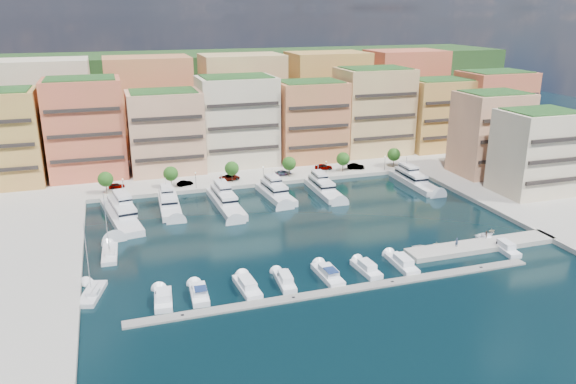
% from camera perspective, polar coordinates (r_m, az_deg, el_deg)
% --- Properties ---
extents(ground, '(400.00, 400.00, 0.00)m').
position_cam_1_polar(ground, '(122.37, 1.42, -3.48)').
color(ground, black).
rests_on(ground, ground).
extents(north_quay, '(220.00, 64.00, 2.00)m').
position_cam_1_polar(north_quay, '(179.20, -5.16, 3.51)').
color(north_quay, '#9E998E').
rests_on(north_quay, ground).
extents(east_quay, '(34.00, 76.00, 2.00)m').
position_cam_1_polar(east_quay, '(147.90, 25.85, -1.48)').
color(east_quay, '#9E998E').
rests_on(east_quay, ground).
extents(hillside, '(240.00, 40.00, 58.00)m').
position_cam_1_polar(hillside, '(225.08, -7.94, 6.43)').
color(hillside, '#1F3D19').
rests_on(hillside, ground).
extents(south_pontoon, '(72.00, 2.20, 0.35)m').
position_cam_1_polar(south_pontoon, '(96.04, 5.73, -9.96)').
color(south_pontoon, gray).
rests_on(south_pontoon, ground).
extents(finger_pier, '(32.00, 5.00, 2.00)m').
position_cam_1_polar(finger_pier, '(117.98, 19.06, -5.38)').
color(finger_pier, '#9E998E').
rests_on(finger_pier, ground).
extents(apartment_1, '(20.00, 16.50, 26.80)m').
position_cam_1_polar(apartment_1, '(162.28, -19.88, 6.14)').
color(apartment_1, '#D05745').
rests_on(apartment_1, north_quay).
extents(apartment_2, '(20.00, 15.50, 22.80)m').
position_cam_1_polar(apartment_2, '(161.29, -12.34, 6.01)').
color(apartment_2, '#E9AB82').
rests_on(apartment_2, north_quay).
extents(apartment_3, '(22.00, 16.50, 25.80)m').
position_cam_1_polar(apartment_3, '(166.20, -5.19, 7.24)').
color(apartment_3, beige).
rests_on(apartment_3, north_quay).
extents(apartment_4, '(20.00, 15.50, 23.80)m').
position_cam_1_polar(apartment_4, '(170.64, 2.25, 7.24)').
color(apartment_4, '#B87D45').
rests_on(apartment_4, north_quay).
extents(apartment_5, '(22.00, 16.50, 26.80)m').
position_cam_1_polar(apartment_5, '(180.81, 8.66, 8.15)').
color(apartment_5, '#DDC175').
rests_on(apartment_5, north_quay).
extents(apartment_6, '(20.00, 15.50, 22.80)m').
position_cam_1_polar(apartment_6, '(190.23, 14.90, 7.63)').
color(apartment_6, '#BC7D45').
rests_on(apartment_6, north_quay).
extents(apartment_7, '(22.00, 16.50, 24.80)m').
position_cam_1_polar(apartment_7, '(199.95, 20.12, 7.92)').
color(apartment_7, '#D05745').
rests_on(apartment_7, north_quay).
extents(apartment_east_a, '(18.00, 14.50, 22.80)m').
position_cam_1_polar(apartment_east_a, '(165.08, 19.87, 5.62)').
color(apartment_east_a, '#E9AB82').
rests_on(apartment_east_a, east_quay).
extents(apartment_east_b, '(18.00, 14.50, 20.80)m').
position_cam_1_polar(apartment_east_b, '(151.87, 23.90, 3.73)').
color(apartment_east_b, beige).
rests_on(apartment_east_b, east_quay).
extents(backblock_0, '(26.00, 18.00, 30.00)m').
position_cam_1_polar(backblock_0, '(184.33, -23.25, 7.62)').
color(backblock_0, beige).
rests_on(backblock_0, north_quay).
extents(backblock_1, '(26.00, 18.00, 30.00)m').
position_cam_1_polar(backblock_1, '(184.00, -13.86, 8.54)').
color(backblock_1, '#B87D45').
rests_on(backblock_1, north_quay).
extents(backblock_2, '(26.00, 18.00, 30.00)m').
position_cam_1_polar(backblock_2, '(188.51, -4.64, 9.23)').
color(backblock_2, '#DDC175').
rests_on(backblock_2, north_quay).
extents(backblock_3, '(26.00, 18.00, 30.00)m').
position_cam_1_polar(backblock_3, '(197.52, 3.97, 9.65)').
color(backblock_3, '#BC7D45').
rests_on(backblock_3, north_quay).
extents(backblock_4, '(26.00, 18.00, 30.00)m').
position_cam_1_polar(backblock_4, '(210.45, 11.69, 9.85)').
color(backblock_4, '#D05745').
rests_on(backblock_4, north_quay).
extents(tree_0, '(3.80, 3.80, 5.65)m').
position_cam_1_polar(tree_0, '(146.41, -18.05, 1.24)').
color(tree_0, '#473323').
rests_on(tree_0, north_quay).
extents(tree_1, '(3.80, 3.80, 5.65)m').
position_cam_1_polar(tree_1, '(147.07, -11.83, 1.84)').
color(tree_1, '#473323').
rests_on(tree_1, north_quay).
extents(tree_2, '(3.80, 3.80, 5.65)m').
position_cam_1_polar(tree_2, '(149.44, -5.73, 2.40)').
color(tree_2, '#473323').
rests_on(tree_2, north_quay).
extents(tree_3, '(3.80, 3.80, 5.65)m').
position_cam_1_polar(tree_3, '(153.45, 0.11, 2.91)').
color(tree_3, '#473323').
rests_on(tree_3, north_quay).
extents(tree_4, '(3.80, 3.80, 5.65)m').
position_cam_1_polar(tree_4, '(158.98, 5.61, 3.37)').
color(tree_4, '#473323').
rests_on(tree_4, north_quay).
extents(tree_5, '(3.80, 3.80, 5.65)m').
position_cam_1_polar(tree_5, '(165.87, 10.71, 3.76)').
color(tree_5, '#473323').
rests_on(tree_5, north_quay).
extents(lamppost_0, '(0.30, 0.30, 4.20)m').
position_cam_1_polar(lamppost_0, '(144.46, -16.42, 0.79)').
color(lamppost_0, black).
rests_on(lamppost_0, north_quay).
extents(lamppost_1, '(0.30, 0.30, 4.20)m').
position_cam_1_polar(lamppost_1, '(145.82, -9.36, 1.47)').
color(lamppost_1, black).
rests_on(lamppost_1, north_quay).
extents(lamppost_2, '(0.30, 0.30, 4.20)m').
position_cam_1_polar(lamppost_2, '(149.36, -2.53, 2.10)').
color(lamppost_2, black).
rests_on(lamppost_2, north_quay).
extents(lamppost_3, '(0.30, 0.30, 4.20)m').
position_cam_1_polar(lamppost_3, '(154.91, 3.90, 2.66)').
color(lamppost_3, black).
rests_on(lamppost_3, north_quay).
extents(lamppost_4, '(0.30, 0.30, 4.20)m').
position_cam_1_polar(lamppost_4, '(162.29, 9.82, 3.16)').
color(lamppost_4, black).
rests_on(lamppost_4, north_quay).
extents(yacht_0, '(8.88, 25.54, 7.30)m').
position_cam_1_polar(yacht_0, '(132.25, -16.63, -2.02)').
color(yacht_0, silver).
rests_on(yacht_0, ground).
extents(yacht_1, '(5.25, 18.46, 7.30)m').
position_cam_1_polar(yacht_1, '(135.69, -11.98, -1.18)').
color(yacht_1, silver).
rests_on(yacht_1, ground).
extents(yacht_2, '(5.48, 22.95, 7.30)m').
position_cam_1_polar(yacht_2, '(135.53, -6.44, -0.86)').
color(yacht_2, silver).
rests_on(yacht_2, ground).
extents(yacht_3, '(6.20, 17.64, 7.30)m').
position_cam_1_polar(yacht_3, '(140.87, -1.35, -0.00)').
color(yacht_3, silver).
rests_on(yacht_3, ground).
extents(yacht_4, '(4.88, 18.54, 7.30)m').
position_cam_1_polar(yacht_4, '(144.37, 3.59, 0.37)').
color(yacht_4, silver).
rests_on(yacht_4, ground).
extents(yacht_6, '(5.13, 20.57, 7.30)m').
position_cam_1_polar(yacht_6, '(154.54, 12.61, 1.21)').
color(yacht_6, silver).
rests_on(yacht_6, ground).
extents(cruiser_0, '(3.42, 7.62, 2.55)m').
position_cam_1_polar(cruiser_0, '(94.07, -12.55, -10.60)').
color(cruiser_0, white).
rests_on(cruiser_0, ground).
extents(cruiser_1, '(3.11, 7.53, 2.66)m').
position_cam_1_polar(cruiser_1, '(94.58, -9.01, -10.19)').
color(cruiser_1, white).
rests_on(cruiser_1, ground).
extents(cruiser_2, '(3.38, 8.73, 2.55)m').
position_cam_1_polar(cruiser_2, '(95.91, -4.16, -9.59)').
color(cruiser_2, white).
rests_on(cruiser_2, ground).
extents(cruiser_3, '(2.87, 8.04, 2.55)m').
position_cam_1_polar(cruiser_3, '(97.49, -0.32, -9.05)').
color(cruiser_3, white).
rests_on(cruiser_3, ground).
extents(cruiser_4, '(3.20, 8.99, 2.66)m').
position_cam_1_polar(cruiser_4, '(99.89, 4.08, -8.38)').
color(cruiser_4, white).
rests_on(cruiser_4, ground).
extents(cruiser_5, '(3.13, 7.77, 2.55)m').
position_cam_1_polar(cruiser_5, '(102.71, 7.96, -7.75)').
color(cruiser_5, white).
rests_on(cruiser_5, ground).
extents(cruiser_6, '(2.98, 8.91, 2.55)m').
position_cam_1_polar(cruiser_6, '(105.83, 11.51, -7.14)').
color(cruiser_6, white).
rests_on(cruiser_6, ground).
extents(cruiser_9, '(3.06, 8.17, 2.55)m').
position_cam_1_polar(cruiser_9, '(117.88, 21.13, -5.35)').
color(cruiser_9, white).
rests_on(cruiser_9, ground).
extents(sailboat_1, '(3.26, 9.57, 13.20)m').
position_cam_1_polar(sailboat_1, '(113.12, -17.65, -6.09)').
color(sailboat_1, silver).
rests_on(sailboat_1, ground).
extents(sailboat_0, '(4.99, 8.79, 13.20)m').
position_cam_1_polar(sailboat_0, '(99.20, -19.26, -9.80)').
color(sailboat_0, silver).
rests_on(sailboat_0, ground).
extents(tender_3, '(1.57, 1.36, 0.82)m').
position_cam_1_polar(tender_3, '(126.46, 20.00, -3.69)').
color(tender_3, beige).
rests_on(tender_3, ground).
extents(tender_1, '(1.82, 1.63, 0.87)m').
position_cam_1_polar(tender_1, '(116.20, 14.89, -5.10)').
color(tender_1, '#C0B693').
rests_on(tender_1, ground).
extents(tender_2, '(4.81, 3.72, 0.92)m').
position_cam_1_polar(tender_2, '(123.21, 19.41, -4.18)').
color(tender_2, white).
rests_on(tender_2, ground).
extents(tender_0, '(4.07, 3.27, 0.75)m').
position_cam_1_polar(tender_0, '(113.99, 13.40, -5.48)').
color(tender_0, silver).
rests_on(tender_0, ground).
extents(car_0, '(4.22, 2.02, 1.39)m').
position_cam_1_polar(car_0, '(150.88, -17.01, 0.62)').
color(car_0, gray).
rests_on(car_0, north_quay).
extents(car_1, '(4.42, 2.64, 1.38)m').
position_cam_1_polar(car_1, '(148.81, -10.42, 0.89)').
color(car_1, gray).
rests_on(car_1, north_quay).
extents(car_2, '(5.92, 3.54, 1.54)m').
position_cam_1_polar(car_2, '(151.92, -5.93, 1.49)').
color(car_2, gray).
rests_on(car_2, north_quay).
extents(car_3, '(5.05, 2.83, 1.38)m').
position_cam_1_polar(car_3, '(155.83, -0.49, 1.98)').
color(car_3, gray).
rests_on(car_3, north_quay).
extents(car_4, '(5.17, 2.59, 1.69)m').
position_cam_1_polar(car_4, '(161.46, 3.63, 2.58)').
color(car_4, gray).
rests_on(car_4, north_quay).
extents(car_5, '(5.25, 3.18, 1.63)m').
position_cam_1_polar(car_5, '(162.75, 6.90, 2.60)').
color(car_5, gray).
rests_on(car_5, north_quay).
extents(person_0, '(0.65, 0.77, 1.80)m').
position_cam_1_polar(person_0, '(114.17, 16.76, -4.90)').
color(person_0, '#2A3954').
rests_on(person_0, finger_pier).
extents(person_1, '(0.94, 0.93, 1.53)m').
position_cam_1_polar(person_1, '(120.11, 19.47, -4.09)').
color(person_1, '#453129').
rests_on(person_1, finger_pier).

